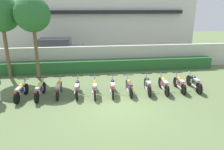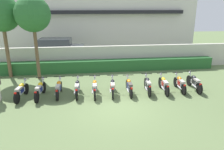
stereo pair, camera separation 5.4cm
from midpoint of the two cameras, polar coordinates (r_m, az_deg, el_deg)
ground at (r=10.44m, az=1.55°, el=-8.47°), size 60.00×60.00×0.00m
building at (r=26.22m, az=-4.19°, el=15.91°), size 21.53×6.50×7.61m
compound_wall at (r=16.52m, az=-1.98°, el=4.65°), size 20.45×0.30×1.75m
hedge_row at (r=15.96m, az=-1.73°, el=2.49°), size 16.36×0.70×0.84m
parked_car at (r=20.09m, az=-14.05°, el=6.65°), size 4.61×2.30×1.89m
tree_near_inspector at (r=15.60m, az=-26.96°, el=14.10°), size 2.26×2.26×5.29m
tree_far_side at (r=14.46m, az=-20.05°, el=14.69°), size 2.17×2.17×5.23m
motorcycle_in_row_0 at (r=12.11m, az=-22.70°, el=-3.82°), size 0.60×1.83×0.96m
motorcycle_in_row_1 at (r=11.91m, az=-18.32°, el=-3.66°), size 0.60×1.96×0.96m
motorcycle_in_row_2 at (r=11.88m, az=-13.72°, el=-3.35°), size 0.60×1.84×0.94m
motorcycle_in_row_3 at (r=11.75m, az=-8.99°, el=-3.28°), size 0.60×1.88×0.95m
motorcycle_in_row_4 at (r=11.67m, az=-4.43°, el=-3.24°), size 0.60×1.93×0.95m
motorcycle_in_row_5 at (r=11.75m, az=0.27°, el=-3.04°), size 0.60×1.85×0.95m
motorcycle_in_row_6 at (r=11.88m, az=4.67°, el=-2.89°), size 0.60×1.81×0.94m
motorcycle_in_row_7 at (r=12.14m, az=9.48°, el=-2.54°), size 0.60×1.86×0.97m
motorcycle_in_row_8 at (r=12.42m, az=13.61°, el=-2.36°), size 0.60×1.94×0.96m
motorcycle_in_row_9 at (r=12.84m, az=17.54°, el=-2.08°), size 0.60×1.83×0.95m
motorcycle_in_row_10 at (r=13.23m, az=20.96°, el=-1.78°), size 0.60×1.98×0.98m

